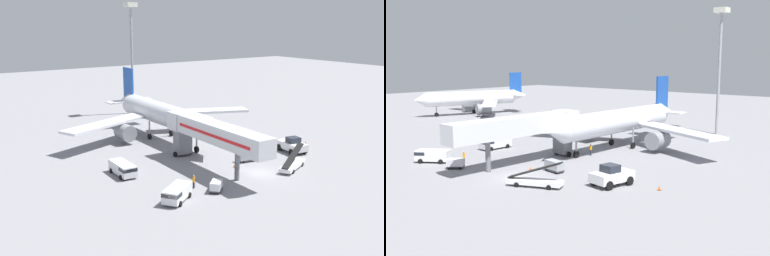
% 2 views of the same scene
% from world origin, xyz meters
% --- Properties ---
extents(ground_plane, '(300.00, 300.00, 0.00)m').
position_xyz_m(ground_plane, '(0.00, 0.00, 0.00)').
color(ground_plane, gray).
extents(airplane_at_gate, '(38.51, 34.46, 11.86)m').
position_xyz_m(airplane_at_gate, '(-1.42, 25.27, 4.43)').
color(airplane_at_gate, silver).
rests_on(airplane_at_gate, ground).
extents(jet_bridge, '(3.98, 22.43, 7.13)m').
position_xyz_m(jet_bridge, '(-4.66, 5.73, 5.38)').
color(jet_bridge, silver).
rests_on(jet_bridge, ground).
extents(pushback_tug, '(3.74, 5.59, 2.60)m').
position_xyz_m(pushback_tug, '(11.62, 4.97, 1.22)').
color(pushback_tug, white).
rests_on(pushback_tug, ground).
extents(belt_loader_truck, '(6.85, 4.36, 3.21)m').
position_xyz_m(belt_loader_truck, '(5.06, -1.43, 0.77)').
color(belt_loader_truck, white).
rests_on(belt_loader_truck, ground).
extents(service_van_far_left, '(5.23, 4.49, 1.83)m').
position_xyz_m(service_van_far_left, '(-15.81, -2.31, 1.06)').
color(service_van_far_left, white).
rests_on(service_van_far_left, ground).
extents(service_van_far_right, '(2.55, 5.59, 1.81)m').
position_xyz_m(service_van_far_right, '(-16.81, 10.13, 1.05)').
color(service_van_far_right, silver).
rests_on(service_van_far_right, ground).
extents(baggage_cart_rear_right, '(2.56, 2.48, 1.39)m').
position_xyz_m(baggage_cart_rear_right, '(-9.84, -2.41, 0.77)').
color(baggage_cart_rear_right, '#38383D').
rests_on(baggage_cart_rear_right, ground).
extents(baggage_cart_mid_right, '(2.92, 1.72, 1.59)m').
position_xyz_m(baggage_cart_mid_right, '(1.89, 5.21, 0.87)').
color(baggage_cart_mid_right, '#38383D').
rests_on(baggage_cart_mid_right, ground).
extents(ground_crew_worker_foreground, '(0.46, 0.46, 1.85)m').
position_xyz_m(ground_crew_worker_foreground, '(-1.07, 16.58, 0.98)').
color(ground_crew_worker_foreground, '#1E2333').
rests_on(ground_crew_worker_foreground, ground).
extents(ground_crew_worker_midground, '(0.45, 0.45, 1.80)m').
position_xyz_m(ground_crew_worker_midground, '(-11.54, 0.21, 0.95)').
color(ground_crew_worker_midground, '#1E2333').
rests_on(ground_crew_worker_midground, ground).
extents(safety_cone_alpha, '(0.42, 0.42, 0.64)m').
position_xyz_m(safety_cone_alpha, '(17.05, 6.94, 0.32)').
color(safety_cone_alpha, black).
rests_on(safety_cone_alpha, ground).
extents(safety_cone_bravo, '(0.31, 0.31, 0.48)m').
position_xyz_m(safety_cone_bravo, '(-1.53, 4.05, 0.23)').
color(safety_cone_bravo, black).
rests_on(safety_cone_bravo, ground).
extents(apron_light_mast, '(2.40, 2.40, 25.00)m').
position_xyz_m(apron_light_mast, '(5.29, 49.13, 17.42)').
color(apron_light_mast, '#93969B').
rests_on(apron_light_mast, ground).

